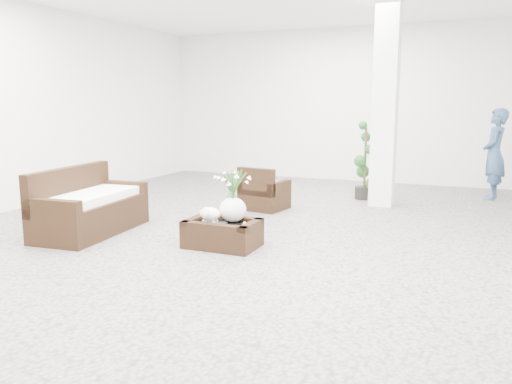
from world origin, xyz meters
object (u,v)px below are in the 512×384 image
at_px(coffee_table, 222,235).
at_px(armchair, 264,188).
at_px(topiary, 365,161).
at_px(loveseat, 91,201).

xyz_separation_m(coffee_table, armchair, (-0.39, 2.38, 0.21)).
bearing_deg(topiary, armchair, -130.79).
bearing_deg(coffee_table, topiary, 75.96).
bearing_deg(armchair, loveseat, 65.72).
relative_size(armchair, loveseat, 0.43).
distance_m(coffee_table, topiary, 4.15).
height_order(loveseat, topiary, topiary).
relative_size(coffee_table, topiary, 0.63).
bearing_deg(coffee_table, loveseat, -177.76).
bearing_deg(armchair, coffee_table, 108.43).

